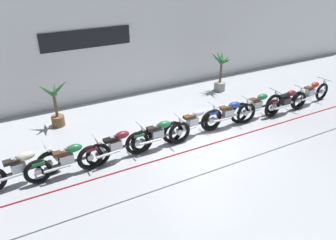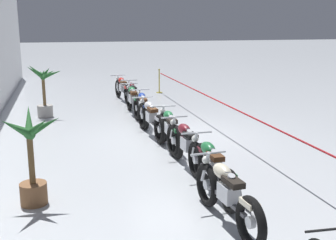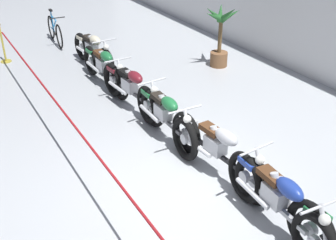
{
  "view_description": "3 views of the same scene",
  "coord_description": "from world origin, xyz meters",
  "px_view_note": "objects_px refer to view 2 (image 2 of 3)",
  "views": [
    {
      "loc": [
        -5.24,
        -7.33,
        5.55
      ],
      "look_at": [
        -0.88,
        0.79,
        0.75
      ],
      "focal_mm": 35.0,
      "sensor_mm": 36.0,
      "label": 1
    },
    {
      "loc": [
        -10.8,
        3.01,
        2.98
      ],
      "look_at": [
        -0.9,
        0.44,
        0.63
      ],
      "focal_mm": 45.0,
      "sensor_mm": 36.0,
      "label": 2
    },
    {
      "loc": [
        4.45,
        -2.78,
        4.1
      ],
      "look_at": [
        -1.07,
        0.42,
        0.56
      ],
      "focal_mm": 45.0,
      "sensor_mm": 36.0,
      "label": 3
    }
  ],
  "objects_px": {
    "motorcycle_green_3": "(170,130)",
    "potted_palm_right_of_row": "(31,161)",
    "motorcycle_cream_0": "(227,195)",
    "motorcycle_green_1": "(211,168)",
    "potted_palm_left_of_row": "(44,90)",
    "stanchion_mid_left": "(159,85)",
    "motorcycle_green_6": "(133,100)",
    "motorcycle_maroon_7": "(132,95)",
    "motorcycle_maroon_2": "(187,146)",
    "motorcycle_red_8": "(123,89)",
    "motorcycle_blue_5": "(143,108)",
    "motorcycle_silver_4": "(151,119)",
    "stanchion_far_left": "(239,116)"
  },
  "relations": [
    {
      "from": "motorcycle_silver_4",
      "to": "potted_palm_right_of_row",
      "type": "bearing_deg",
      "value": 143.42
    },
    {
      "from": "motorcycle_cream_0",
      "to": "motorcycle_green_1",
      "type": "xyz_separation_m",
      "value": [
        1.2,
        -0.19,
        0.0
      ]
    },
    {
      "from": "motorcycle_red_8",
      "to": "motorcycle_green_3",
      "type": "bearing_deg",
      "value": -179.01
    },
    {
      "from": "motorcycle_maroon_7",
      "to": "potted_palm_right_of_row",
      "type": "relative_size",
      "value": 1.28
    },
    {
      "from": "motorcycle_silver_4",
      "to": "motorcycle_green_3",
      "type": "bearing_deg",
      "value": -172.79
    },
    {
      "from": "motorcycle_blue_5",
      "to": "motorcycle_red_8",
      "type": "distance_m",
      "value": 4.06
    },
    {
      "from": "motorcycle_maroon_2",
      "to": "motorcycle_red_8",
      "type": "distance_m",
      "value": 8.22
    },
    {
      "from": "motorcycle_blue_5",
      "to": "motorcycle_maroon_7",
      "type": "xyz_separation_m",
      "value": [
        2.59,
        -0.13,
        -0.03
      ]
    },
    {
      "from": "stanchion_mid_left",
      "to": "motorcycle_maroon_2",
      "type": "bearing_deg",
      "value": 169.99
    },
    {
      "from": "motorcycle_green_3",
      "to": "motorcycle_blue_5",
      "type": "relative_size",
      "value": 0.99
    },
    {
      "from": "motorcycle_maroon_2",
      "to": "stanchion_far_left",
      "type": "height_order",
      "value": "stanchion_far_left"
    },
    {
      "from": "motorcycle_green_3",
      "to": "stanchion_far_left",
      "type": "height_order",
      "value": "stanchion_far_left"
    },
    {
      "from": "stanchion_mid_left",
      "to": "potted_palm_right_of_row",
      "type": "bearing_deg",
      "value": 156.32
    },
    {
      "from": "motorcycle_green_3",
      "to": "motorcycle_cream_0",
      "type": "bearing_deg",
      "value": 177.59
    },
    {
      "from": "motorcycle_green_3",
      "to": "motorcycle_maroon_7",
      "type": "distance_m",
      "value": 5.38
    },
    {
      "from": "potted_palm_left_of_row",
      "to": "stanchion_far_left",
      "type": "bearing_deg",
      "value": -134.36
    },
    {
      "from": "motorcycle_blue_5",
      "to": "motorcycle_maroon_7",
      "type": "bearing_deg",
      "value": -2.95
    },
    {
      "from": "motorcycle_green_6",
      "to": "motorcycle_green_1",
      "type": "bearing_deg",
      "value": -178.29
    },
    {
      "from": "motorcycle_maroon_7",
      "to": "potted_palm_left_of_row",
      "type": "height_order",
      "value": "potted_palm_left_of_row"
    },
    {
      "from": "motorcycle_green_1",
      "to": "potted_palm_left_of_row",
      "type": "relative_size",
      "value": 1.35
    },
    {
      "from": "motorcycle_green_1",
      "to": "motorcycle_green_3",
      "type": "height_order",
      "value": "motorcycle_green_3"
    },
    {
      "from": "motorcycle_silver_4",
      "to": "potted_palm_right_of_row",
      "type": "height_order",
      "value": "potted_palm_right_of_row"
    },
    {
      "from": "motorcycle_cream_0",
      "to": "motorcycle_silver_4",
      "type": "bearing_deg",
      "value": 0.07
    },
    {
      "from": "motorcycle_silver_4",
      "to": "motorcycle_green_6",
      "type": "bearing_deg",
      "value": 0.1
    },
    {
      "from": "motorcycle_blue_5",
      "to": "motorcycle_green_6",
      "type": "bearing_deg",
      "value": 2.86
    },
    {
      "from": "potted_palm_left_of_row",
      "to": "potted_palm_right_of_row",
      "type": "xyz_separation_m",
      "value": [
        -6.98,
        0.01,
        -0.12
      ]
    },
    {
      "from": "motorcycle_cream_0",
      "to": "motorcycle_green_3",
      "type": "relative_size",
      "value": 0.98
    },
    {
      "from": "motorcycle_maroon_2",
      "to": "motorcycle_maroon_7",
      "type": "bearing_deg",
      "value": -0.12
    },
    {
      "from": "motorcycle_green_1",
      "to": "motorcycle_maroon_7",
      "type": "distance_m",
      "value": 8.15
    },
    {
      "from": "motorcycle_red_8",
      "to": "potted_palm_right_of_row",
      "type": "height_order",
      "value": "potted_palm_right_of_row"
    },
    {
      "from": "motorcycle_maroon_2",
      "to": "motorcycle_green_3",
      "type": "distance_m",
      "value": 1.37
    },
    {
      "from": "motorcycle_maroon_7",
      "to": "stanchion_mid_left",
      "type": "height_order",
      "value": "stanchion_mid_left"
    },
    {
      "from": "motorcycle_green_6",
      "to": "potted_palm_left_of_row",
      "type": "distance_m",
      "value": 2.89
    },
    {
      "from": "motorcycle_silver_4",
      "to": "motorcycle_maroon_7",
      "type": "relative_size",
      "value": 1.14
    },
    {
      "from": "motorcycle_maroon_2",
      "to": "motorcycle_silver_4",
      "type": "distance_m",
      "value": 2.75
    },
    {
      "from": "stanchion_mid_left",
      "to": "motorcycle_green_6",
      "type": "bearing_deg",
      "value": 155.77
    },
    {
      "from": "motorcycle_green_3",
      "to": "motorcycle_maroon_7",
      "type": "relative_size",
      "value": 1.04
    },
    {
      "from": "motorcycle_cream_0",
      "to": "potted_palm_left_of_row",
      "type": "bearing_deg",
      "value": 18.56
    },
    {
      "from": "motorcycle_green_6",
      "to": "stanchion_mid_left",
      "type": "xyz_separation_m",
      "value": [
        4.23,
        -1.9,
        -0.13
      ]
    },
    {
      "from": "motorcycle_green_6",
      "to": "motorcycle_maroon_7",
      "type": "distance_m",
      "value": 1.27
    },
    {
      "from": "motorcycle_cream_0",
      "to": "stanchion_mid_left",
      "type": "relative_size",
      "value": 2.06
    },
    {
      "from": "motorcycle_green_3",
      "to": "stanchion_mid_left",
      "type": "bearing_deg",
      "value": -11.66
    },
    {
      "from": "motorcycle_maroon_7",
      "to": "stanchion_far_left",
      "type": "bearing_deg",
      "value": -162.81
    },
    {
      "from": "motorcycle_green_6",
      "to": "stanchion_far_left",
      "type": "distance_m",
      "value": 4.67
    },
    {
      "from": "motorcycle_green_3",
      "to": "potted_palm_right_of_row",
      "type": "height_order",
      "value": "potted_palm_right_of_row"
    },
    {
      "from": "motorcycle_cream_0",
      "to": "motorcycle_silver_4",
      "type": "height_order",
      "value": "motorcycle_silver_4"
    },
    {
      "from": "motorcycle_silver_4",
      "to": "motorcycle_red_8",
      "type": "relative_size",
      "value": 1.06
    },
    {
      "from": "motorcycle_blue_5",
      "to": "stanchion_far_left",
      "type": "bearing_deg",
      "value": -147.76
    },
    {
      "from": "potted_palm_left_of_row",
      "to": "motorcycle_green_1",
      "type": "bearing_deg",
      "value": -157.32
    },
    {
      "from": "motorcycle_maroon_2",
      "to": "motorcycle_red_8",
      "type": "bearing_deg",
      "value": 0.88
    }
  ]
}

